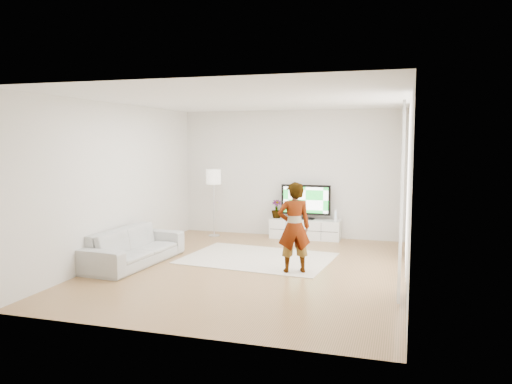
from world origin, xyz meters
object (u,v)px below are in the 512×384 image
(media_console, at_px, (305,229))
(rug, at_px, (258,258))
(player, at_px, (294,227))
(sofa, at_px, (134,246))
(television, at_px, (306,201))
(floor_lamp, at_px, (214,180))

(media_console, height_order, rug, media_console)
(player, distance_m, sofa, 2.83)
(player, bearing_deg, rug, -65.33)
(media_console, xyz_separation_m, player, (0.36, -2.82, 0.53))
(television, distance_m, rug, 2.30)
(media_console, relative_size, rug, 0.59)
(media_console, xyz_separation_m, sofa, (-2.43, -3.05, 0.09))
(rug, relative_size, floor_lamp, 1.74)
(rug, height_order, player, player)
(television, bearing_deg, rug, -102.74)
(television, height_order, sofa, television)
(player, xyz_separation_m, floor_lamp, (-2.39, 2.53, 0.52))
(floor_lamp, bearing_deg, player, -46.72)
(media_console, distance_m, floor_lamp, 2.30)
(television, xyz_separation_m, rug, (-0.47, -2.09, -0.83))
(rug, xyz_separation_m, sofa, (-1.96, -0.98, 0.30))
(media_console, bearing_deg, player, -82.71)
(media_console, xyz_separation_m, television, (0.00, 0.03, 0.62))
(television, relative_size, rug, 0.42)
(rug, bearing_deg, floor_lamp, 131.12)
(floor_lamp, bearing_deg, television, 8.73)
(television, bearing_deg, media_console, -90.00)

